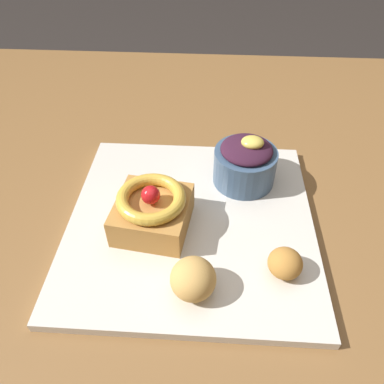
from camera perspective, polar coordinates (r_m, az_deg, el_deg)
The scene contains 7 objects.
ground_plane at distance 1.17m, azimuth -1.06°, elevation -26.29°, with size 8.00×8.00×0.00m, color #2D2826.
dining_table at distance 0.61m, azimuth -1.82°, elevation -5.04°, with size 1.47×0.90×0.73m.
front_plate at distance 0.48m, azimuth -0.15°, elevation -4.54°, with size 0.31×0.31×0.01m, color silver.
cake_slice at distance 0.46m, azimuth -6.07°, elevation -2.75°, with size 0.10×0.10×0.06m.
berry_ramekin at distance 0.52m, azimuth 8.08°, elevation 4.60°, with size 0.09×0.09×0.07m.
fritter_front at distance 0.40m, azimuth 0.17°, elevation -13.05°, with size 0.05×0.05×0.04m, color tan.
fritter_middle at distance 0.43m, azimuth 13.97°, elevation -10.47°, with size 0.04×0.04×0.03m, color #BC7F38.
Camera 1 is at (0.04, -0.40, 1.10)m, focal length 35.07 mm.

